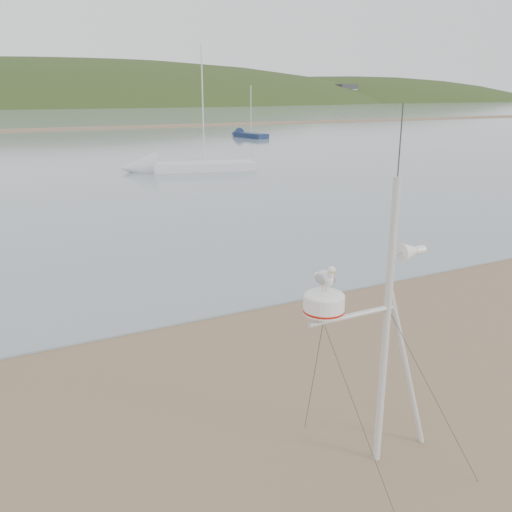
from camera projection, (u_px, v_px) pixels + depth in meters
name	position (u px, v px, depth m)	size (l,w,h in m)	color
ground	(185.00, 449.00, 7.46)	(560.00, 560.00, 0.00)	brown
hill_ridge	(32.00, 154.00, 221.29)	(620.00, 180.00, 80.00)	#243415
mast_rig	(381.00, 388.00, 6.88)	(2.04, 2.18, 4.61)	silver
sailboat_blue_far	(243.00, 134.00, 58.73)	(2.49, 5.96, 5.81)	#132345
sailboat_white_near	(167.00, 167.00, 33.20)	(8.44, 4.06, 8.11)	silver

